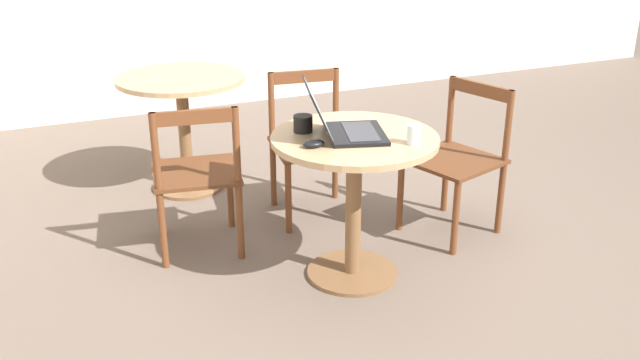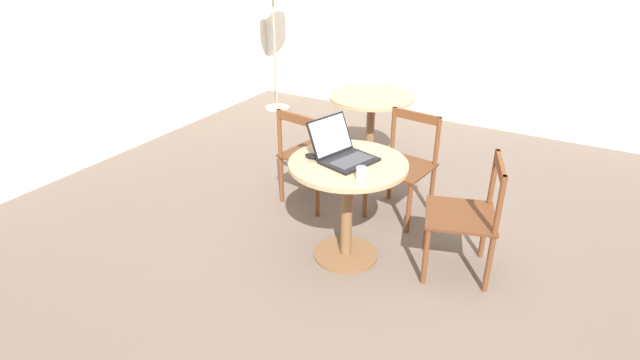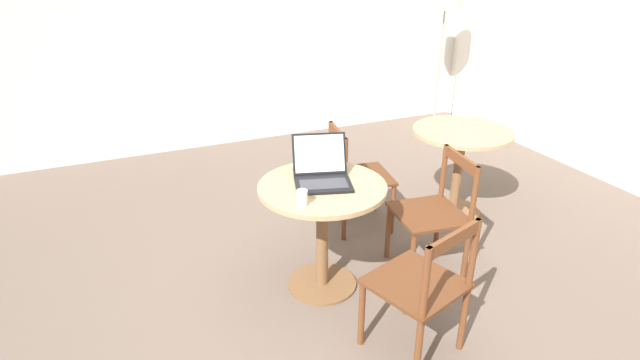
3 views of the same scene
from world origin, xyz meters
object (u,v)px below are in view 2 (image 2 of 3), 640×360
object	(u,v)px
chair_near_right	(403,165)
mug	(333,143)
cafe_table_near	(348,186)
mouse	(312,156)
drinking_glass	(361,174)
laptop	(343,152)
chair_near_front	(467,216)
cafe_table_mid	(371,114)
chair_mid_left	(310,156)

from	to	relation	value
chair_near_right	mug	bearing A→B (deg)	154.22
cafe_table_near	mouse	size ratio (longest dim) A/B	7.77
mouse	cafe_table_near	bearing A→B (deg)	-74.18
cafe_table_near	drinking_glass	bearing A→B (deg)	-137.20
laptop	drinking_glass	size ratio (longest dim) A/B	4.98
chair_near_front	cafe_table_mid	bearing A→B (deg)	46.06
drinking_glass	cafe_table_near	bearing A→B (deg)	42.80
cafe_table_near	drinking_glass	size ratio (longest dim) A/B	8.79
chair_near_front	laptop	bearing A→B (deg)	105.34
chair_mid_left	laptop	distance (m)	0.86
cafe_table_mid	laptop	xyz separation A→B (m)	(-1.40, -0.43, 0.23)
chair_near_right	laptop	xyz separation A→B (m)	(-0.75, 0.15, 0.36)
mouse	chair_mid_left	bearing A→B (deg)	31.80
chair_near_front	cafe_table_near	bearing A→B (deg)	107.58
chair_near_front	mug	distance (m)	1.00
cafe_table_mid	chair_near_front	bearing A→B (deg)	-133.94
chair_mid_left	cafe_table_near	bearing A→B (deg)	-132.00
chair_near_front	laptop	distance (m)	0.90
mug	mouse	bearing A→B (deg)	170.33
cafe_table_near	chair_near_front	world-z (taller)	chair_near_front
mouse	mug	xyz separation A→B (m)	(0.22, -0.04, 0.02)
cafe_table_near	laptop	distance (m)	0.23
cafe_table_near	mug	distance (m)	0.33
cafe_table_near	chair_near_front	xyz separation A→B (m)	(0.24, -0.74, -0.13)
chair_mid_left	drinking_glass	xyz separation A→B (m)	(-0.76, -0.81, 0.35)
chair_near_front	mouse	bearing A→B (deg)	107.17
cafe_table_mid	laptop	world-z (taller)	laptop
cafe_table_near	laptop	world-z (taller)	laptop
chair_mid_left	mug	xyz separation A→B (m)	(-0.41, -0.42, 0.35)
chair_mid_left	mouse	xyz separation A→B (m)	(-0.62, -0.39, 0.32)
cafe_table_mid	chair_near_right	distance (m)	0.88
mouse	laptop	bearing A→B (deg)	-65.43
cafe_table_near	chair_near_right	distance (m)	0.79
cafe_table_mid	chair_mid_left	distance (m)	0.88
chair_near_right	mug	distance (m)	0.77
mouse	mug	bearing A→B (deg)	-9.67
chair_mid_left	mug	distance (m)	0.68
chair_near_front	chair_mid_left	xyz separation A→B (m)	(0.32, 1.36, 0.00)
cafe_table_near	chair_mid_left	world-z (taller)	chair_mid_left
chair_near_right	mug	xyz separation A→B (m)	(-0.62, 0.30, 0.35)
cafe_table_mid	laptop	distance (m)	1.48
chair_near_right	chair_near_front	distance (m)	0.83
cafe_table_near	cafe_table_mid	xyz separation A→B (m)	(1.41, 0.48, 0.00)
chair_near_right	cafe_table_mid	bearing A→B (deg)	42.04
cafe_table_near	mug	size ratio (longest dim) A/B	6.23
chair_near_right	laptop	size ratio (longest dim) A/B	1.85
cafe_table_mid	chair_mid_left	world-z (taller)	chair_mid_left
mug	cafe_table_near	bearing A→B (deg)	-128.07
chair_mid_left	chair_near_right	bearing A→B (deg)	-73.73
laptop	mouse	world-z (taller)	laptop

